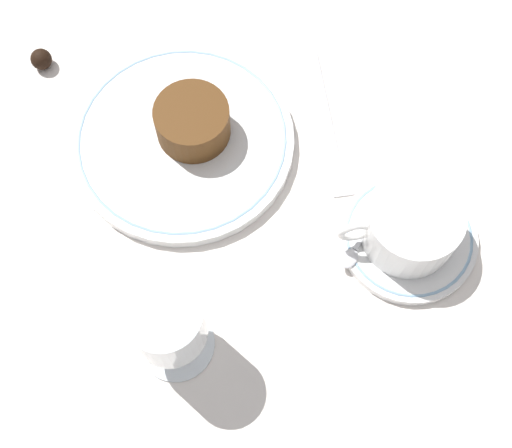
# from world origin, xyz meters

# --- Properties ---
(ground_plane) EXTENTS (3.00, 3.00, 0.00)m
(ground_plane) POSITION_xyz_m (0.00, 0.00, 0.00)
(ground_plane) COLOR white
(dinner_plate) EXTENTS (0.23, 0.23, 0.01)m
(dinner_plate) POSITION_xyz_m (0.03, -0.04, 0.01)
(dinner_plate) COLOR white
(dinner_plate) RESTS_ON ground_plane
(saucer) EXTENTS (0.14, 0.14, 0.01)m
(saucer) POSITION_xyz_m (-0.18, 0.10, 0.01)
(saucer) COLOR white
(saucer) RESTS_ON ground_plane
(coffee_cup) EXTENTS (0.12, 0.09, 0.05)m
(coffee_cup) POSITION_xyz_m (-0.17, 0.10, 0.04)
(coffee_cup) COLOR white
(coffee_cup) RESTS_ON saucer
(spoon) EXTENTS (0.07, 0.08, 0.00)m
(spoon) POSITION_xyz_m (-0.13, 0.10, 0.01)
(spoon) COLOR silver
(spoon) RESTS_ON saucer
(wine_glass) EXTENTS (0.07, 0.07, 0.11)m
(wine_glass) POSITION_xyz_m (0.06, 0.18, 0.07)
(wine_glass) COLOR silver
(wine_glass) RESTS_ON ground_plane
(fork) EXTENTS (0.02, 0.18, 0.01)m
(fork) POSITION_xyz_m (-0.12, -0.02, 0.00)
(fork) COLOR silver
(fork) RESTS_ON ground_plane
(dessert_cake) EXTENTS (0.08, 0.08, 0.04)m
(dessert_cake) POSITION_xyz_m (0.02, -0.04, 0.03)
(dessert_cake) COLOR #563314
(dessert_cake) RESTS_ON dinner_plate
(chocolate_truffle) EXTENTS (0.02, 0.02, 0.02)m
(chocolate_truffle) POSITION_xyz_m (0.18, -0.16, 0.01)
(chocolate_truffle) COLOR black
(chocolate_truffle) RESTS_ON ground_plane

